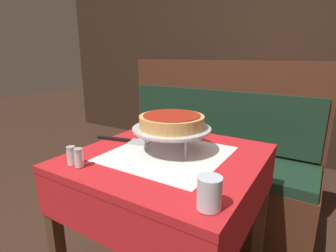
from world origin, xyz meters
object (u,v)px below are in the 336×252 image
at_px(deep_dish_pizza, 172,121).
at_px(pizza_server, 125,140).
at_px(pizza_pan_stand, 172,130).
at_px(booth_bench, 207,172).
at_px(napkin_holder, 190,124).
at_px(dining_table_rear, 265,111).
at_px(pepper_shaker, 79,158).
at_px(dining_table_front, 168,179).
at_px(condiment_caddy, 280,96).
at_px(salt_shaker, 72,156).
at_px(water_glass_near, 209,193).

xyz_separation_m(deep_dish_pizza, pizza_server, (-0.26, -0.01, -0.13)).
height_order(pizza_pan_stand, deep_dish_pizza, deep_dish_pizza).
bearing_deg(booth_bench, pizza_server, -102.99).
bearing_deg(napkin_holder, dining_table_rear, 83.25).
bearing_deg(dining_table_rear, napkin_holder, -96.75).
bearing_deg(pepper_shaker, dining_table_front, 53.70).
bearing_deg(condiment_caddy, dining_table_rear, -138.74).
distance_m(pepper_shaker, condiment_caddy, 1.96).
height_order(booth_bench, salt_shaker, booth_bench).
height_order(water_glass_near, pepper_shaker, water_glass_near).
bearing_deg(condiment_caddy, napkin_holder, -100.54).
bearing_deg(deep_dish_pizza, napkin_holder, 101.57).
bearing_deg(napkin_holder, pepper_shaker, -103.34).
height_order(booth_bench, water_glass_near, booth_bench).
xyz_separation_m(dining_table_rear, pizza_server, (-0.34, -1.51, 0.09)).
bearing_deg(pizza_server, pepper_shaker, -80.72).
distance_m(water_glass_near, pepper_shaker, 0.53).
distance_m(pizza_server, pepper_shaker, 0.33).
height_order(dining_table_rear, booth_bench, booth_bench).
relative_size(deep_dish_pizza, water_glass_near, 3.00).
bearing_deg(deep_dish_pizza, dining_table_front, -81.86).
bearing_deg(deep_dish_pizza, booth_bench, 98.74).
distance_m(pizza_server, salt_shaker, 0.32).
distance_m(dining_table_front, water_glass_near, 0.46).
distance_m(deep_dish_pizza, pizza_server, 0.29).
height_order(salt_shaker, pepper_shaker, same).
relative_size(pizza_pan_stand, pepper_shaker, 4.67).
bearing_deg(dining_table_front, condiment_caddy, 83.83).
distance_m(water_glass_near, napkin_holder, 0.73).
distance_m(dining_table_front, salt_shaker, 0.42).
height_order(dining_table_rear, pizza_server, pizza_server).
relative_size(dining_table_front, salt_shaker, 10.37).
bearing_deg(dining_table_front, napkin_holder, 101.14).
bearing_deg(dining_table_rear, pepper_shaker, -99.01).
bearing_deg(pepper_shaker, deep_dish_pizza, 58.04).
xyz_separation_m(deep_dish_pizza, water_glass_near, (0.32, -0.33, -0.09)).
height_order(water_glass_near, condiment_caddy, condiment_caddy).
xyz_separation_m(booth_bench, deep_dish_pizza, (0.10, -0.67, 0.54)).
relative_size(salt_shaker, condiment_caddy, 0.49).
bearing_deg(pizza_pan_stand, booth_bench, 98.74).
bearing_deg(dining_table_rear, salt_shaker, -100.27).
distance_m(dining_table_front, booth_bench, 0.77).
distance_m(dining_table_rear, napkin_holder, 1.23).
distance_m(dining_table_front, dining_table_rear, 1.55).
xyz_separation_m(napkin_holder, condiment_caddy, (0.24, 1.30, 0.00)).
height_order(salt_shaker, napkin_holder, napkin_holder).
bearing_deg(salt_shaker, pepper_shaker, -0.00).
relative_size(dining_table_front, condiment_caddy, 5.10).
bearing_deg(pizza_server, water_glass_near, -29.02).
distance_m(pizza_pan_stand, water_glass_near, 0.46).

